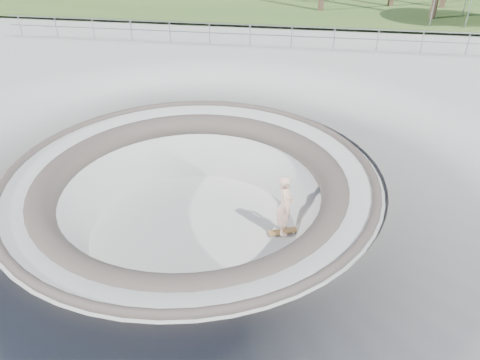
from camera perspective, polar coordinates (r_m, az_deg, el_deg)
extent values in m
plane|color=#AEAFA9|center=(12.91, -6.07, 0.70)|extent=(180.00, 180.00, 0.00)
torus|color=#AEAFA9|center=(14.05, -5.61, -6.29)|extent=(14.00, 14.00, 4.00)
cylinder|color=#AEAFA9|center=(14.02, -5.62, -6.13)|extent=(6.60, 6.60, 0.10)
torus|color=#4B433C|center=(12.92, -6.06, 0.63)|extent=(10.24, 10.24, 0.24)
torus|color=#4B433C|center=(13.15, -5.96, -0.97)|extent=(8.91, 8.91, 0.81)
ellipsoid|color=olive|center=(71.47, -12.62, 20.63)|extent=(50.40, 36.00, 23.40)
ellipsoid|color=olive|center=(72.29, 13.40, 19.50)|extent=(61.60, 44.00, 28.60)
cylinder|color=gray|center=(23.50, 1.25, 18.39)|extent=(25.00, 0.05, 0.05)
cylinder|color=gray|center=(23.61, 1.24, 17.33)|extent=(25.00, 0.05, 0.05)
cube|color=olive|center=(13.76, 5.31, -6.25)|extent=(0.91, 0.57, 0.02)
cylinder|color=#B6B6BB|center=(13.78, 5.30, -6.37)|extent=(0.11, 0.18, 0.04)
cylinder|color=#B6B6BB|center=(13.78, 5.30, -6.37)|extent=(0.11, 0.18, 0.04)
cylinder|color=silver|center=(13.79, 5.30, -6.40)|extent=(0.08, 0.06, 0.07)
cylinder|color=silver|center=(13.79, 5.30, -6.40)|extent=(0.08, 0.06, 0.07)
cylinder|color=silver|center=(13.79, 5.30, -6.40)|extent=(0.08, 0.06, 0.07)
cylinder|color=silver|center=(13.79, 5.30, -6.40)|extent=(0.08, 0.06, 0.07)
imported|color=beige|center=(13.21, 5.51, -3.05)|extent=(0.50, 0.71, 1.85)
cylinder|color=gray|center=(28.94, 26.86, 18.26)|extent=(0.06, 0.06, 2.24)
cylinder|color=gray|center=(28.32, 23.29, 19.04)|extent=(0.06, 0.06, 2.45)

